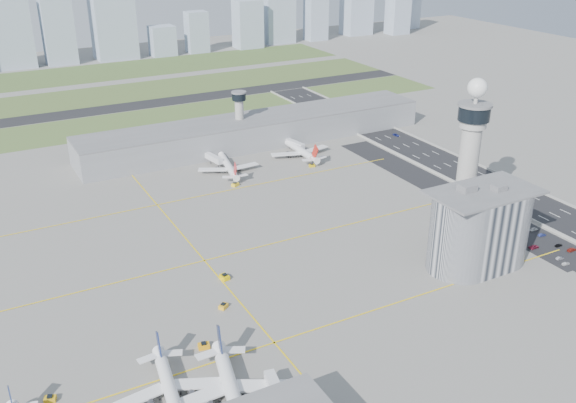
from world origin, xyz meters
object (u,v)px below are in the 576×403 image
tug_2 (223,306)px  control_tower (470,148)px  car_lot_9 (542,235)px  car_lot_10 (533,229)px  tug_0 (50,398)px  car_hw_1 (485,181)px  car_lot_1 (560,258)px  car_hw_2 (396,135)px  secondary_tower (239,114)px  jet_bridge_far_1 (288,143)px  tug_3 (225,277)px  tug_1 (204,345)px  airplane_far_a (228,162)px  car_hw_4 (325,113)px  tug_5 (312,165)px  airplane_far_b (299,145)px  airplane_near_b (170,386)px  car_lot_2 (534,247)px  car_lot_8 (559,245)px  car_lot_4 (515,235)px  car_lot_11 (519,223)px  car_lot_0 (566,263)px  admin_building (480,228)px  car_lot_7 (572,250)px  jet_bridge_far_0 (207,157)px  airplane_near_c (232,387)px  car_lot_5 (501,226)px  tug_4 (235,184)px

tug_2 → control_tower: bearing=-119.5°
car_lot_9 → car_lot_10: (0.80, 5.43, 0.03)m
tug_0 → car_hw_1: size_ratio=0.87×
car_lot_1 → car_hw_2: (37.29, 155.14, 0.05)m
secondary_tower → tug_0: bearing=-128.3°
car_hw_2 → car_hw_1: bearing=-100.7°
jet_bridge_far_1 → tug_3: jet_bridge_far_1 is taller
secondary_tower → tug_1: (-90.66, -171.93, -17.77)m
airplane_far_a → car_hw_4: size_ratio=10.40×
airplane_far_a → car_hw_4: bearing=-45.1°
control_tower → car_lot_1: 56.70m
tug_5 → airplane_far_b: bearing=-178.2°
airplane_near_b → car_lot_2: (159.45, 16.23, -4.88)m
car_lot_1 → car_lot_8: (8.41, 7.77, 0.03)m
car_lot_4 → airplane_far_b: bearing=5.5°
car_lot_11 → airplane_far_b: bearing=16.2°
airplane_far_a → car_lot_0: size_ratio=11.28×
car_lot_1 → car_hw_4: size_ratio=0.96×
car_lot_1 → car_lot_2: (-1.74, 11.45, 0.06)m
admin_building → car_lot_7: size_ratio=9.28×
car_lot_0 → car_lot_2: 15.46m
airplane_near_b → car_lot_8: 170.15m
car_lot_0 → car_lot_8: bearing=-33.2°
jet_bridge_far_0 → tug_1: bearing=-32.1°
control_tower → airplane_near_c: 149.46m
tug_2 → car_lot_7: (140.00, -28.75, -0.28)m
control_tower → car_hw_2: control_tower is taller
car_lot_10 → car_hw_1: bearing=-23.2°
tug_0 → car_hw_2: (228.24, 143.64, -0.29)m
jet_bridge_far_1 → car_lot_4: (30.92, -144.74, -2.21)m
airplane_near_b → control_tower: bearing=116.0°
tug_2 → car_lot_5: size_ratio=0.84×
tug_1 → tug_5: tug_1 is taller
car_lot_0 → tug_0: bearing=92.0°
admin_building → jet_bridge_far_1: (0.01, 154.00, -12.45)m
tug_0 → car_lot_1: size_ratio=0.90×
airplane_far_a → airplane_far_b: airplane_far_b is taller
car_lot_7 → car_hw_2: 155.02m
tug_4 → car_lot_7: size_ratio=0.77×
car_lot_2 → tug_3: bearing=71.4°
airplane_near_b → tug_0: size_ratio=12.45×
car_lot_7 → jet_bridge_far_1: bearing=10.5°
airplane_near_c → tug_0: 51.51m
car_lot_4 → car_hw_4: bearing=-15.0°
car_lot_7 → car_hw_4: 214.35m
tug_5 → car_lot_0: bearing=23.9°
tug_4 → secondary_tower: bearing=127.3°
secondary_tower → car_hw_4: bearing=21.9°
tug_5 → car_lot_1: 138.49m
car_lot_9 → car_hw_4: size_ratio=0.97×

